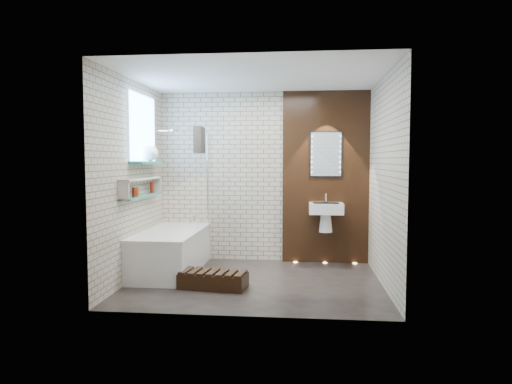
# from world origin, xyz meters

# --- Properties ---
(ground) EXTENTS (3.20, 3.20, 0.00)m
(ground) POSITION_xyz_m (0.00, 0.00, 0.00)
(ground) COLOR black
(ground) RESTS_ON ground
(room_shell) EXTENTS (3.24, 3.20, 2.60)m
(room_shell) POSITION_xyz_m (0.00, 0.00, 1.30)
(room_shell) COLOR #BBAE94
(room_shell) RESTS_ON ground
(walnut_panel) EXTENTS (1.30, 0.06, 2.60)m
(walnut_panel) POSITION_xyz_m (0.95, 1.27, 1.30)
(walnut_panel) COLOR black
(walnut_panel) RESTS_ON ground
(clerestory_window) EXTENTS (0.18, 1.00, 0.94)m
(clerestory_window) POSITION_xyz_m (-1.57, 0.35, 1.90)
(clerestory_window) COLOR #7FADE0
(clerestory_window) RESTS_ON room_shell
(display_niche) EXTENTS (0.14, 1.30, 0.26)m
(display_niche) POSITION_xyz_m (-1.53, 0.15, 1.20)
(display_niche) COLOR #217C73
(display_niche) RESTS_ON room_shell
(bathtub) EXTENTS (0.79, 1.74, 0.70)m
(bathtub) POSITION_xyz_m (-1.22, 0.45, 0.29)
(bathtub) COLOR white
(bathtub) RESTS_ON ground
(bath_screen) EXTENTS (0.01, 0.78, 1.40)m
(bath_screen) POSITION_xyz_m (-0.87, 0.89, 1.28)
(bath_screen) COLOR white
(bath_screen) RESTS_ON bathtub
(towel) EXTENTS (0.11, 0.29, 0.37)m
(towel) POSITION_xyz_m (-0.87, 0.71, 1.85)
(towel) COLOR black
(towel) RESTS_ON bath_screen
(shower_head) EXTENTS (0.18, 0.18, 0.02)m
(shower_head) POSITION_xyz_m (-1.30, 0.95, 2.00)
(shower_head) COLOR silver
(shower_head) RESTS_ON room_shell
(washbasin) EXTENTS (0.50, 0.36, 0.58)m
(washbasin) POSITION_xyz_m (0.95, 1.07, 0.79)
(washbasin) COLOR white
(washbasin) RESTS_ON walnut_panel
(led_mirror) EXTENTS (0.50, 0.02, 0.70)m
(led_mirror) POSITION_xyz_m (0.95, 1.23, 1.65)
(led_mirror) COLOR black
(led_mirror) RESTS_ON walnut_panel
(walnut_step) EXTENTS (0.86, 0.46, 0.18)m
(walnut_step) POSITION_xyz_m (-0.48, -0.32, 0.09)
(walnut_step) COLOR black
(walnut_step) RESTS_ON ground
(niche_bottles) EXTENTS (0.06, 0.77, 0.15)m
(niche_bottles) POSITION_xyz_m (-1.53, 0.23, 1.17)
(niche_bottles) COLOR maroon
(niche_bottles) RESTS_ON display_niche
(sill_vases) EXTENTS (0.22, 0.22, 0.22)m
(sill_vases) POSITION_xyz_m (-1.50, 0.43, 1.66)
(sill_vases) COLOR white
(sill_vases) RESTS_ON clerestory_window
(floor_uplights) EXTENTS (0.96, 0.06, 0.01)m
(floor_uplights) POSITION_xyz_m (0.95, 1.20, 0.01)
(floor_uplights) COLOR #FFD899
(floor_uplights) RESTS_ON ground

